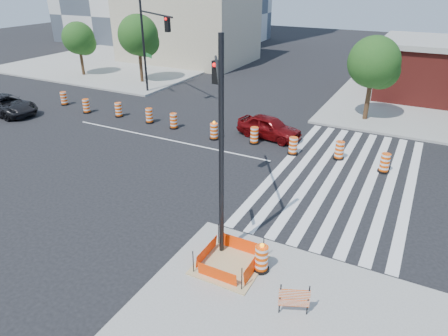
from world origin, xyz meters
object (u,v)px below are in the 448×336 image
Objects in this scene: red_coupe at (269,127)px; signal_pole_nw at (150,33)px; dark_suv at (6,105)px; signal_pole_se at (219,119)px.

red_coupe is 0.49× the size of signal_pole_nw.
dark_suv is 0.60× the size of signal_pole_nw.
signal_pole_nw is at bearing 79.88° from red_coupe.
dark_suv is 0.65× the size of signal_pole_se.
signal_pole_nw reaches higher than signal_pole_se.
red_coupe is 0.54× the size of signal_pole_se.
signal_pole_se is (1.99, -10.27, 4.00)m from red_coupe.
signal_pole_se is 20.01m from signal_pole_nw.
signal_pole_se is at bearing -103.08° from dark_suv.
red_coupe is at bearing -19.28° from signal_pole_se.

